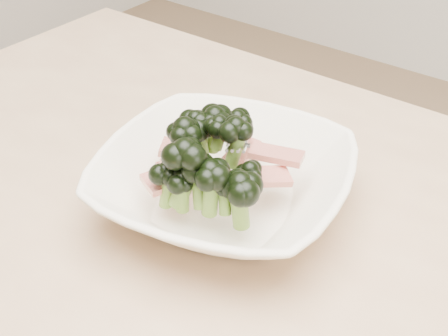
{
  "coord_description": "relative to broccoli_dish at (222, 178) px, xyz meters",
  "views": [
    {
      "loc": [
        0.22,
        -0.32,
        1.16
      ],
      "look_at": [
        -0.09,
        0.08,
        0.8
      ],
      "focal_mm": 50.0,
      "sensor_mm": 36.0,
      "label": 1
    }
  ],
  "objects": [
    {
      "name": "broccoli_dish",
      "position": [
        0.0,
        0.0,
        0.0
      ],
      "size": [
        0.3,
        0.3,
        0.12
      ],
      "color": "white",
      "rests_on": "dining_table"
    }
  ]
}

